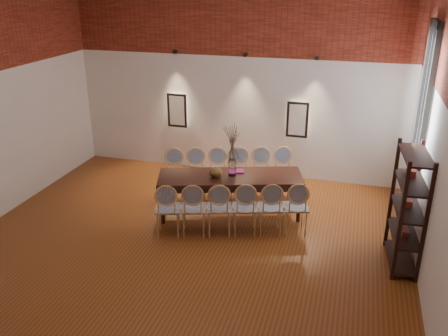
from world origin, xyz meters
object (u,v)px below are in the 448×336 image
(chair_far_f, at_px, (283,174))
(vase, at_px, (232,168))
(chair_near_d, at_px, (245,207))
(chair_near_f, at_px, (295,207))
(chair_near_b, at_px, (194,208))
(chair_far_d, at_px, (240,175))
(dining_table, at_px, (230,195))
(chair_far_e, at_px, (262,175))
(chair_far_c, at_px, (218,175))
(chair_near_c, at_px, (219,208))
(chair_far_a, at_px, (174,176))
(shelving_rack, at_px, (408,209))
(bowl, at_px, (216,172))
(book, at_px, (237,171))
(chair_far_b, at_px, (196,175))
(chair_near_e, at_px, (270,207))
(chair_near_a, at_px, (168,208))

(chair_far_f, relative_size, vase, 3.13)
(chair_near_d, relative_size, chair_near_f, 1.00)
(chair_far_f, xyz_separation_m, vase, (-0.76, -0.96, 0.43))
(chair_near_b, height_order, chair_far_d, same)
(dining_table, height_order, chair_far_f, chair_far_f)
(dining_table, relative_size, chair_far_e, 2.68)
(chair_far_c, relative_size, chair_far_f, 1.00)
(chair_far_c, xyz_separation_m, vase, (0.44, -0.58, 0.43))
(chair_far_e, relative_size, chair_far_f, 1.00)
(chair_near_c, xyz_separation_m, chair_far_f, (0.79, 1.68, 0.00))
(chair_near_c, distance_m, chair_far_a, 1.61)
(chair_far_f, height_order, shelving_rack, shelving_rack)
(chair_far_d, height_order, bowl, chair_far_d)
(dining_table, relative_size, book, 9.68)
(book, xyz_separation_m, shelving_rack, (2.80, -1.00, 0.14))
(chair_far_c, xyz_separation_m, chair_far_d, (0.40, 0.13, 0.00))
(chair_far_b, height_order, chair_far_d, same)
(chair_near_d, xyz_separation_m, bowl, (-0.63, 0.47, 0.37))
(dining_table, relative_size, chair_far_b, 2.68)
(chair_far_d, height_order, chair_far_e, same)
(chair_near_b, height_order, vase, vase)
(chair_near_d, relative_size, book, 3.62)
(chair_far_f, relative_size, shelving_rack, 0.52)
(chair_far_a, height_order, shelving_rack, shelving_rack)
(dining_table, distance_m, chair_near_d, 0.72)
(dining_table, distance_m, chair_far_f, 1.26)
(chair_far_b, relative_size, chair_far_c, 1.00)
(chair_near_c, bearing_deg, chair_near_b, -180.00)
(chair_far_f, height_order, vase, vase)
(chair_far_c, distance_m, chair_far_f, 1.26)
(dining_table, distance_m, shelving_rack, 3.02)
(chair_near_c, bearing_deg, chair_near_d, -0.00)
(dining_table, distance_m, chair_near_c, 0.72)
(chair_far_a, xyz_separation_m, vase, (1.24, -0.33, 0.43))
(chair_near_e, relative_size, shelving_rack, 0.52)
(chair_far_f, xyz_separation_m, book, (-0.73, -0.78, 0.30))
(shelving_rack, bearing_deg, chair_far_a, 159.97)
(chair_far_b, relative_size, book, 3.62)
(chair_far_d, height_order, chair_far_f, same)
(bowl, distance_m, shelving_rack, 3.17)
(bowl, bearing_deg, chair_near_d, -36.32)
(dining_table, distance_m, chair_near_f, 1.26)
(chair_near_b, bearing_deg, book, 48.33)
(chair_far_f, bearing_deg, chair_near_f, 90.00)
(chair_near_b, xyz_separation_m, shelving_rack, (3.26, 0.03, 0.43))
(chair_near_f, height_order, bowl, chair_near_f)
(chair_far_e, xyz_separation_m, bowl, (-0.62, -0.97, 0.37))
(chair_near_e, relative_size, book, 3.62)
(chair_near_e, height_order, shelving_rack, shelving_rack)
(chair_near_f, bearing_deg, chair_near_a, -180.00)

